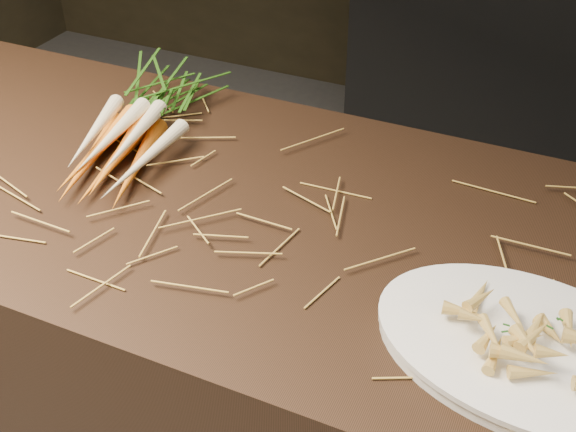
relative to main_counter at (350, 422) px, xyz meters
name	(u,v)px	position (x,y,z in m)	size (l,w,h in m)	color
main_counter	(350,422)	(0.00, 0.00, 0.00)	(2.40, 0.70, 0.90)	black
straw_bedding	(366,230)	(0.00, 0.00, 0.46)	(1.40, 0.60, 0.02)	#AA852E
root_veg_bunch	(143,112)	(-0.48, 0.12, 0.49)	(0.24, 0.50, 0.09)	#C05200
serving_platter	(529,352)	(0.27, -0.15, 0.46)	(0.39, 0.26, 0.02)	white
roasted_veg_heap	(534,333)	(0.27, -0.15, 0.49)	(0.19, 0.14, 0.04)	#B78E45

